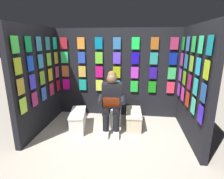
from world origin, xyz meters
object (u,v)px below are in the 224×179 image
object	(u,v)px
person_reading	(112,101)
comic_longbox_far	(78,120)
toilet	(112,110)
comic_longbox_near	(133,119)

from	to	relation	value
person_reading	comic_longbox_far	bearing A→B (deg)	3.46
person_reading	comic_longbox_far	xyz separation A→B (m)	(0.68, 0.10, -0.41)
toilet	person_reading	world-z (taller)	person_reading
toilet	comic_longbox_far	world-z (taller)	toilet
toilet	comic_longbox_near	distance (m)	0.49
toilet	person_reading	xyz separation A→B (m)	(-0.02, 0.23, 0.27)
toilet	comic_longbox_far	bearing A→B (deg)	21.13
person_reading	comic_longbox_far	world-z (taller)	person_reading
toilet	comic_longbox_near	size ratio (longest dim) A/B	1.04
person_reading	comic_longbox_near	distance (m)	0.64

